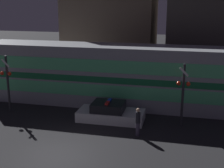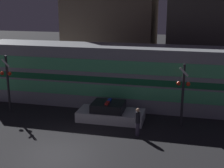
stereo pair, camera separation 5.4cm
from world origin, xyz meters
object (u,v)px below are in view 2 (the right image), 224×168
at_px(train, 113,75).
at_px(police_car, 110,113).
at_px(pedestrian, 138,122).
at_px(crossing_signal_near, 183,92).

height_order(train, police_car, train).
relative_size(police_car, pedestrian, 2.58).
bearing_deg(crossing_signal_near, train, 148.60).
height_order(pedestrian, crossing_signal_near, crossing_signal_near).
relative_size(train, crossing_signal_near, 5.08).
bearing_deg(train, crossing_signal_near, -31.40).
relative_size(train, police_car, 4.63).
bearing_deg(police_car, pedestrian, -43.79).
bearing_deg(police_car, crossing_signal_near, 1.22).
height_order(train, crossing_signal_near, train).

